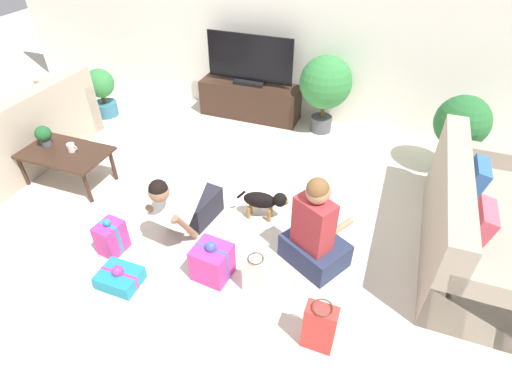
% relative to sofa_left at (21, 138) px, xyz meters
% --- Properties ---
extents(ground_plane, '(16.00, 16.00, 0.00)m').
position_rel_sofa_left_xyz_m(ground_plane, '(2.44, -0.36, -0.31)').
color(ground_plane, beige).
extents(wall_back, '(8.40, 0.06, 2.60)m').
position_rel_sofa_left_xyz_m(wall_back, '(2.44, 2.27, 0.99)').
color(wall_back, white).
rests_on(wall_back, ground_plane).
extents(sofa_left, '(0.83, 1.92, 0.87)m').
position_rel_sofa_left_xyz_m(sofa_left, '(0.00, 0.00, 0.00)').
color(sofa_left, tan).
rests_on(sofa_left, ground_plane).
extents(sofa_right, '(0.83, 1.92, 0.87)m').
position_rel_sofa_left_xyz_m(sofa_right, '(4.87, 0.21, 0.00)').
color(sofa_right, tan).
rests_on(sofa_right, ground_plane).
extents(coffee_table, '(0.98, 0.55, 0.41)m').
position_rel_sofa_left_xyz_m(coffee_table, '(0.79, -0.17, 0.05)').
color(coffee_table, '#382319').
rests_on(coffee_table, ground_plane).
extents(tv_console, '(1.38, 0.40, 0.49)m').
position_rel_sofa_left_xyz_m(tv_console, '(2.10, 2.00, -0.06)').
color(tv_console, '#382319').
rests_on(tv_console, ground_plane).
extents(tv, '(1.18, 0.20, 0.66)m').
position_rel_sofa_left_xyz_m(tv, '(2.10, 2.00, 0.47)').
color(tv, black).
rests_on(tv, tv_console).
extents(potted_plant_corner_right, '(0.58, 0.58, 0.93)m').
position_rel_sofa_left_xyz_m(potted_plant_corner_right, '(4.73, 1.52, 0.30)').
color(potted_plant_corner_right, '#336B84').
rests_on(potted_plant_corner_right, ground_plane).
extents(potted_plant_back_right, '(0.66, 0.66, 1.01)m').
position_rel_sofa_left_xyz_m(potted_plant_back_right, '(3.14, 1.95, 0.34)').
color(potted_plant_back_right, '#4C4C51').
rests_on(potted_plant_back_right, ground_plane).
extents(potted_plant_corner_left, '(0.39, 0.39, 0.67)m').
position_rel_sofa_left_xyz_m(potted_plant_corner_left, '(0.15, 1.31, 0.07)').
color(potted_plant_corner_left, '#336B84').
rests_on(potted_plant_corner_left, ground_plane).
extents(person_kneeling, '(0.42, 0.82, 0.78)m').
position_rel_sofa_left_xyz_m(person_kneeling, '(2.39, -0.40, 0.02)').
color(person_kneeling, '#23232D').
rests_on(person_kneeling, ground_plane).
extents(person_sitting, '(0.65, 0.62, 0.93)m').
position_rel_sofa_left_xyz_m(person_sitting, '(3.61, -0.39, 0.03)').
color(person_sitting, '#283351').
rests_on(person_sitting, ground_plane).
extents(dog, '(0.52, 0.19, 0.33)m').
position_rel_sofa_left_xyz_m(dog, '(3.02, 0.01, -0.09)').
color(dog, black).
rests_on(dog, ground_plane).
extents(gift_box_a, '(0.34, 0.27, 0.20)m').
position_rel_sofa_left_xyz_m(gift_box_a, '(2.17, -1.19, -0.24)').
color(gift_box_a, teal).
rests_on(gift_box_a, ground_plane).
extents(gift_box_b, '(0.22, 0.26, 0.37)m').
position_rel_sofa_left_xyz_m(gift_box_b, '(1.88, -0.89, -0.15)').
color(gift_box_b, '#CC3389').
rests_on(gift_box_b, ground_plane).
extents(gift_box_c, '(0.32, 0.30, 0.39)m').
position_rel_sofa_left_xyz_m(gift_box_c, '(2.86, -0.84, -0.15)').
color(gift_box_c, '#CC3389').
rests_on(gift_box_c, ground_plane).
extents(gift_bag_a, '(0.21, 0.15, 0.40)m').
position_rel_sofa_left_xyz_m(gift_bag_a, '(3.26, -0.87, -0.12)').
color(gift_bag_a, white).
rests_on(gift_bag_a, ground_plane).
extents(gift_bag_b, '(0.23, 0.15, 0.45)m').
position_rel_sofa_left_xyz_m(gift_bag_b, '(3.85, -1.16, -0.09)').
color(gift_bag_b, red).
rests_on(gift_bag_b, ground_plane).
extents(mug, '(0.12, 0.08, 0.09)m').
position_rel_sofa_left_xyz_m(mug, '(0.90, -0.14, 0.14)').
color(mug, silver).
rests_on(mug, coffee_table).
extents(tabletop_plant, '(0.17, 0.17, 0.22)m').
position_rel_sofa_left_xyz_m(tabletop_plant, '(0.55, -0.13, 0.22)').
color(tabletop_plant, '#4C4C51').
rests_on(tabletop_plant, coffee_table).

